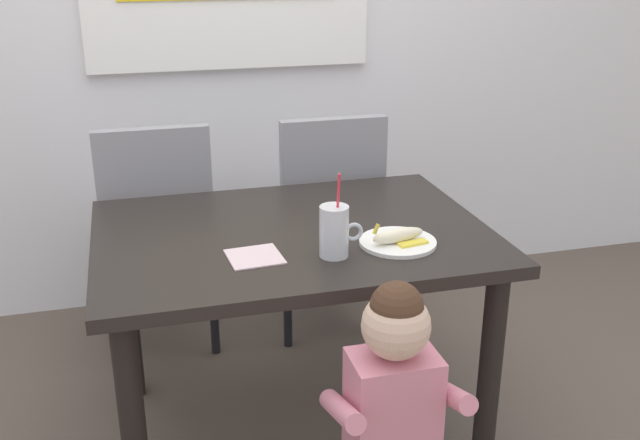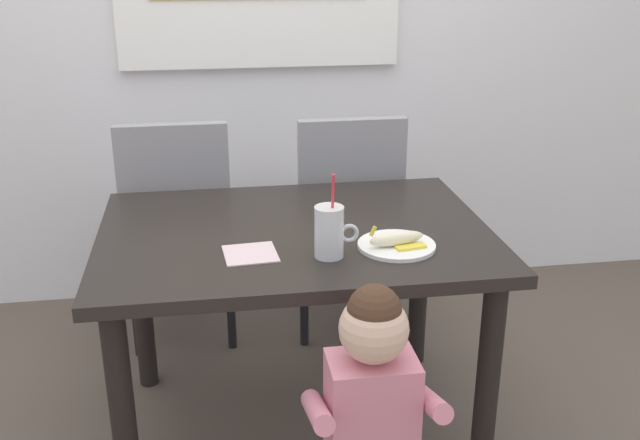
{
  "view_description": "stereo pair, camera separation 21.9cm",
  "coord_description": "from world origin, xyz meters",
  "px_view_note": "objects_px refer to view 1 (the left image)",
  "views": [
    {
      "loc": [
        -0.47,
        -2.06,
        1.59
      ],
      "look_at": [
        0.07,
        -0.09,
        0.8
      ],
      "focal_mm": 41.02,
      "sensor_mm": 36.0,
      "label": 1
    },
    {
      "loc": [
        -0.25,
        -2.11,
        1.59
      ],
      "look_at": [
        0.07,
        -0.09,
        0.8
      ],
      "focal_mm": 41.02,
      "sensor_mm": 36.0,
      "label": 2
    }
  ],
  "objects_px": {
    "dining_chair_left": "(157,225)",
    "paper_napkin": "(255,257)",
    "dining_chair_right": "(326,212)",
    "toddler_standing": "(393,396)",
    "dining_table": "(293,262)",
    "peeled_banana": "(399,236)",
    "milk_cup": "(334,234)",
    "snack_plate": "(398,242)"
  },
  "relations": [
    {
      "from": "dining_chair_left",
      "to": "paper_napkin",
      "type": "bearing_deg",
      "value": 105.5
    },
    {
      "from": "dining_chair_right",
      "to": "toddler_standing",
      "type": "height_order",
      "value": "dining_chair_right"
    },
    {
      "from": "dining_chair_right",
      "to": "toddler_standing",
      "type": "bearing_deg",
      "value": 82.05
    },
    {
      "from": "dining_table",
      "to": "paper_napkin",
      "type": "relative_size",
      "value": 8.1
    },
    {
      "from": "paper_napkin",
      "to": "dining_table",
      "type": "bearing_deg",
      "value": 49.36
    },
    {
      "from": "dining_chair_right",
      "to": "peeled_banana",
      "type": "height_order",
      "value": "dining_chair_right"
    },
    {
      "from": "dining_table",
      "to": "peeled_banana",
      "type": "height_order",
      "value": "peeled_banana"
    },
    {
      "from": "paper_napkin",
      "to": "peeled_banana",
      "type": "bearing_deg",
      "value": -3.5
    },
    {
      "from": "dining_table",
      "to": "milk_cup",
      "type": "bearing_deg",
      "value": -72.06
    },
    {
      "from": "dining_chair_left",
      "to": "dining_chair_right",
      "type": "relative_size",
      "value": 1.0
    },
    {
      "from": "dining_chair_right",
      "to": "toddler_standing",
      "type": "relative_size",
      "value": 1.15
    },
    {
      "from": "toddler_standing",
      "to": "paper_napkin",
      "type": "xyz_separation_m",
      "value": [
        -0.26,
        0.44,
        0.22
      ]
    },
    {
      "from": "dining_table",
      "to": "milk_cup",
      "type": "distance_m",
      "value": 0.29
    },
    {
      "from": "dining_table",
      "to": "toddler_standing",
      "type": "distance_m",
      "value": 0.64
    },
    {
      "from": "milk_cup",
      "to": "paper_napkin",
      "type": "relative_size",
      "value": 1.68
    },
    {
      "from": "toddler_standing",
      "to": "peeled_banana",
      "type": "relative_size",
      "value": 4.78
    },
    {
      "from": "dining_chair_left",
      "to": "toddler_standing",
      "type": "height_order",
      "value": "dining_chair_left"
    },
    {
      "from": "dining_chair_left",
      "to": "peeled_banana",
      "type": "xyz_separation_m",
      "value": [
        0.66,
        -0.89,
        0.23
      ]
    },
    {
      "from": "paper_napkin",
      "to": "dining_chair_right",
      "type": "bearing_deg",
      "value": 62.11
    },
    {
      "from": "dining_table",
      "to": "dining_chair_right",
      "type": "bearing_deg",
      "value": 66.17
    },
    {
      "from": "peeled_banana",
      "to": "toddler_standing",
      "type": "bearing_deg",
      "value": -111.34
    },
    {
      "from": "dining_chair_left",
      "to": "peeled_banana",
      "type": "bearing_deg",
      "value": 126.92
    },
    {
      "from": "toddler_standing",
      "to": "dining_table",
      "type": "bearing_deg",
      "value": 100.28
    },
    {
      "from": "dining_chair_right",
      "to": "peeled_banana",
      "type": "relative_size",
      "value": 5.48
    },
    {
      "from": "toddler_standing",
      "to": "milk_cup",
      "type": "bearing_deg",
      "value": 95.78
    },
    {
      "from": "toddler_standing",
      "to": "snack_plate",
      "type": "distance_m",
      "value": 0.51
    },
    {
      "from": "peeled_banana",
      "to": "snack_plate",
      "type": "bearing_deg",
      "value": 78.6
    },
    {
      "from": "snack_plate",
      "to": "toddler_standing",
      "type": "bearing_deg",
      "value": -111.1
    },
    {
      "from": "milk_cup",
      "to": "paper_napkin",
      "type": "height_order",
      "value": "milk_cup"
    },
    {
      "from": "dining_chair_left",
      "to": "toddler_standing",
      "type": "xyz_separation_m",
      "value": [
        0.5,
        -1.3,
        -0.02
      ]
    },
    {
      "from": "peeled_banana",
      "to": "paper_napkin",
      "type": "xyz_separation_m",
      "value": [
        -0.43,
        0.03,
        -0.03
      ]
    },
    {
      "from": "dining_chair_left",
      "to": "peeled_banana",
      "type": "distance_m",
      "value": 1.13
    },
    {
      "from": "snack_plate",
      "to": "paper_napkin",
      "type": "bearing_deg",
      "value": 177.99
    },
    {
      "from": "dining_chair_left",
      "to": "milk_cup",
      "type": "distance_m",
      "value": 1.05
    },
    {
      "from": "dining_chair_left",
      "to": "dining_chair_right",
      "type": "height_order",
      "value": "same"
    },
    {
      "from": "milk_cup",
      "to": "dining_chair_left",
      "type": "bearing_deg",
      "value": 116.96
    },
    {
      "from": "dining_table",
      "to": "dining_chair_right",
      "type": "xyz_separation_m",
      "value": [
        0.29,
        0.66,
        -0.09
      ]
    },
    {
      "from": "dining_chair_right",
      "to": "milk_cup",
      "type": "relative_size",
      "value": 3.81
    },
    {
      "from": "toddler_standing",
      "to": "milk_cup",
      "type": "xyz_separation_m",
      "value": [
        -0.04,
        0.4,
        0.29
      ]
    },
    {
      "from": "dining_chair_right",
      "to": "peeled_banana",
      "type": "distance_m",
      "value": 0.89
    },
    {
      "from": "dining_chair_right",
      "to": "milk_cup",
      "type": "xyz_separation_m",
      "value": [
        -0.22,
        -0.88,
        0.27
      ]
    },
    {
      "from": "dining_chair_right",
      "to": "milk_cup",
      "type": "bearing_deg",
      "value": 76.08
    }
  ]
}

